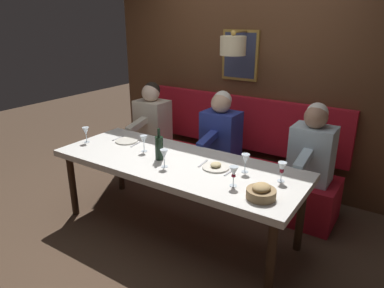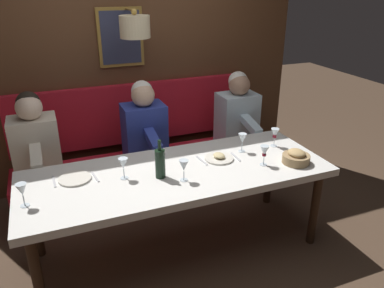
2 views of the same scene
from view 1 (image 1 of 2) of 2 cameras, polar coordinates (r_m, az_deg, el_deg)
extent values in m
plane|color=#4C3828|center=(3.61, -2.38, -13.67)|extent=(12.00, 12.00, 0.00)
cube|color=silver|center=(3.27, -2.56, -3.25)|extent=(0.90, 2.38, 0.06)
cylinder|color=#301E12|center=(2.74, 12.63, -17.77)|extent=(0.07, 0.07, 0.68)
cylinder|color=#301E12|center=(3.90, -18.76, -6.30)|extent=(0.07, 0.07, 0.68)
cylinder|color=#301E12|center=(3.30, 17.15, -11.12)|extent=(0.07, 0.07, 0.68)
cylinder|color=#301E12|center=(4.32, -11.55, -3.04)|extent=(0.07, 0.07, 0.68)
cube|color=red|center=(4.16, 4.76, -5.34)|extent=(0.52, 2.58, 0.45)
cube|color=#51331E|center=(4.32, 9.10, 12.46)|extent=(0.10, 3.78, 2.90)
cube|color=red|center=(4.38, 8.13, 3.51)|extent=(0.10, 2.58, 0.64)
cube|color=olive|center=(4.29, 7.82, 14.03)|extent=(0.04, 0.45, 0.57)
cube|color=#2D334C|center=(4.27, 7.70, 14.01)|extent=(0.01, 0.39, 0.51)
cylinder|color=#B78E3D|center=(4.09, 7.90, 17.60)|extent=(0.35, 0.02, 0.02)
cylinder|color=beige|center=(3.94, 6.65, 15.52)|extent=(0.28, 0.28, 0.20)
sphere|color=#B78E3D|center=(3.94, 6.73, 17.41)|extent=(0.06, 0.06, 0.06)
cube|color=silver|center=(3.63, 18.82, -1.55)|extent=(0.30, 0.40, 0.56)
sphere|color=#A37A60|center=(3.50, 19.42, 4.13)|extent=(0.22, 0.22, 0.22)
sphere|color=silver|center=(3.52, 19.61, 4.71)|extent=(0.20, 0.20, 0.20)
cube|color=silver|center=(3.36, 17.58, -2.45)|extent=(0.33, 0.09, 0.14)
cube|color=#283893|center=(3.98, 4.70, 1.32)|extent=(0.30, 0.40, 0.56)
sphere|color=#D1A889|center=(3.86, 4.72, 6.59)|extent=(0.22, 0.22, 0.22)
sphere|color=silver|center=(3.87, 4.95, 7.11)|extent=(0.20, 0.20, 0.20)
cube|color=#283893|center=(3.72, 2.56, 0.72)|extent=(0.33, 0.09, 0.14)
cube|color=beige|center=(4.51, -6.37, 3.53)|extent=(0.30, 0.40, 0.56)
sphere|color=beige|center=(4.40, -6.73, 8.20)|extent=(0.22, 0.22, 0.22)
sphere|color=black|center=(4.42, -6.49, 8.66)|extent=(0.20, 0.20, 0.20)
cube|color=beige|center=(4.29, -8.85, 3.10)|extent=(0.33, 0.09, 0.14)
cylinder|color=silver|center=(3.11, 3.87, -3.77)|extent=(0.24, 0.24, 0.01)
ellipsoid|color=#D1BC84|center=(3.10, 3.88, -3.34)|extent=(0.11, 0.09, 0.04)
cube|color=silver|center=(3.03, 6.07, -4.56)|extent=(0.17, 0.02, 0.01)
cube|color=silver|center=(3.19, 1.78, -3.14)|extent=(0.18, 0.03, 0.01)
cylinder|color=silver|center=(3.81, -10.52, 0.50)|extent=(0.24, 0.24, 0.01)
cube|color=silver|center=(3.71, -9.10, -0.04)|extent=(0.17, 0.04, 0.01)
cube|color=silver|center=(3.93, -11.86, 0.92)|extent=(0.18, 0.02, 0.01)
cylinder|color=silver|center=(3.14, -4.47, -3.66)|extent=(0.06, 0.06, 0.00)
cylinder|color=silver|center=(3.12, -4.49, -3.00)|extent=(0.01, 0.01, 0.07)
cone|color=silver|center=(3.09, -4.53, -1.63)|extent=(0.07, 0.07, 0.08)
cylinder|color=silver|center=(3.51, -7.73, -1.14)|extent=(0.06, 0.06, 0.00)
cylinder|color=silver|center=(3.50, -7.76, -0.54)|extent=(0.01, 0.01, 0.07)
cone|color=silver|center=(3.47, -7.82, 0.70)|extent=(0.07, 0.07, 0.08)
cylinder|color=silver|center=(2.81, 6.67, -6.69)|extent=(0.06, 0.06, 0.00)
cylinder|color=silver|center=(2.79, 6.70, -5.97)|extent=(0.01, 0.01, 0.07)
cone|color=silver|center=(2.76, 6.77, -4.47)|extent=(0.07, 0.07, 0.08)
cylinder|color=maroon|center=(2.77, 6.74, -5.12)|extent=(0.03, 0.03, 0.02)
cylinder|color=silver|center=(2.96, 14.17, -5.80)|extent=(0.06, 0.06, 0.00)
cylinder|color=silver|center=(2.94, 14.23, -5.11)|extent=(0.01, 0.01, 0.07)
cone|color=silver|center=(2.91, 14.36, -3.68)|extent=(0.07, 0.07, 0.08)
cylinder|color=maroon|center=(2.92, 14.32, -4.18)|extent=(0.03, 0.03, 0.03)
cylinder|color=silver|center=(3.06, 8.53, -4.46)|extent=(0.06, 0.06, 0.00)
cylinder|color=silver|center=(3.05, 8.57, -3.78)|extent=(0.01, 0.01, 0.07)
cone|color=silver|center=(3.02, 8.65, -2.39)|extent=(0.07, 0.07, 0.08)
cylinder|color=silver|center=(3.90, -16.65, 0.33)|extent=(0.06, 0.06, 0.00)
cylinder|color=silver|center=(3.89, -16.70, 0.88)|extent=(0.01, 0.01, 0.07)
cone|color=silver|center=(3.86, -16.82, 2.00)|extent=(0.07, 0.07, 0.08)
cylinder|color=black|center=(3.26, -5.34, -0.70)|extent=(0.08, 0.08, 0.22)
cylinder|color=black|center=(3.21, -5.42, 1.80)|extent=(0.03, 0.03, 0.08)
cylinder|color=#9E7F56|center=(2.65, 11.11, -7.90)|extent=(0.22, 0.22, 0.07)
ellipsoid|color=tan|center=(2.63, 11.18, -6.94)|extent=(0.15, 0.13, 0.06)
camera|label=2|loc=(2.64, -59.93, 12.74)|focal=35.57mm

